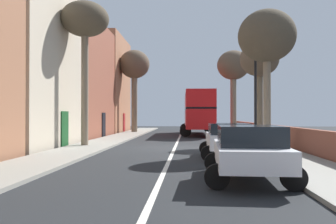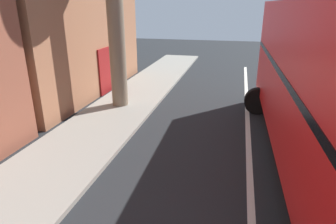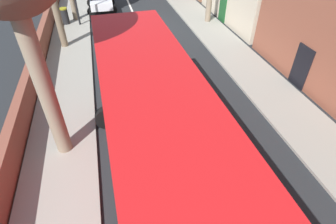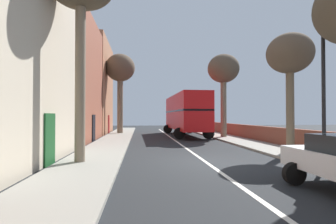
% 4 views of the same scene
% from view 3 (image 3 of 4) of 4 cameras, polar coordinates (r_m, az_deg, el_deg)
% --- Properties ---
extents(ground_plane, '(84.00, 84.00, 0.00)m').
position_cam_3_polar(ground_plane, '(20.77, -6.03, 17.42)').
color(ground_plane, black).
extents(road_centre_line, '(0.16, 54.00, 0.01)m').
position_cam_3_polar(road_centre_line, '(20.77, -6.03, 17.44)').
color(road_centre_line, silver).
rests_on(road_centre_line, ground).
extents(sidewalk_left, '(2.60, 60.00, 0.12)m').
position_cam_3_polar(sidewalk_left, '(21.93, 7.39, 18.65)').
color(sidewalk_left, gray).
rests_on(sidewalk_left, ground).
extents(sidewalk_right, '(2.60, 60.00, 0.12)m').
position_cam_3_polar(sidewalk_right, '(20.69, -20.04, 15.47)').
color(sidewalk_right, gray).
rests_on(sidewalk_right, ground).
extents(boundary_wall_right, '(0.36, 54.00, 1.22)m').
position_cam_3_polar(boundary_wall_right, '(20.73, -24.73, 16.00)').
color(boundary_wall_right, brown).
rests_on(boundary_wall_right, ground).
extents(double_decker_bus, '(3.72, 11.19, 4.06)m').
position_cam_3_polar(double_decker_bus, '(7.15, -1.96, -6.82)').
color(double_decker_bus, red).
rests_on(double_decker_bus, ground).
extents(litter_bin_right, '(0.55, 0.55, 1.16)m').
position_cam_3_polar(litter_bin_right, '(22.42, -21.30, 18.70)').
color(litter_bin_right, black).
rests_on(litter_bin_right, sidewalk_right).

